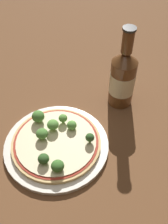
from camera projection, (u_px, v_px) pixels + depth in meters
name	position (u px, v px, depth m)	size (l,w,h in m)	color
ground_plane	(53.00, 144.00, 0.69)	(3.00, 3.00, 0.00)	brown
plate	(56.00, 146.00, 0.68)	(0.27, 0.27, 0.01)	silver
pizza	(56.00, 143.00, 0.67)	(0.23, 0.23, 0.01)	tan
broccoli_floret_0	(90.00, 138.00, 0.65)	(0.02, 0.02, 0.03)	#89A866
broccoli_floret_1	(63.00, 118.00, 0.69)	(0.02, 0.02, 0.03)	#89A866
broccoli_floret_2	(53.00, 125.00, 0.68)	(0.03, 0.03, 0.03)	#89A866
broccoli_floret_3	(42.00, 134.00, 0.66)	(0.03, 0.03, 0.03)	#89A866
broccoli_floret_4	(38.00, 116.00, 0.70)	(0.03, 0.03, 0.03)	#89A866
broccoli_floret_5	(58.00, 166.00, 0.60)	(0.03, 0.03, 0.03)	#89A866
broccoli_floret_6	(43.00, 159.00, 0.61)	(0.03, 0.03, 0.03)	#89A866
broccoli_floret_7	(72.00, 125.00, 0.68)	(0.03, 0.03, 0.02)	#89A866
beer_bottle	(123.00, 78.00, 0.73)	(0.07, 0.07, 0.25)	#563319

